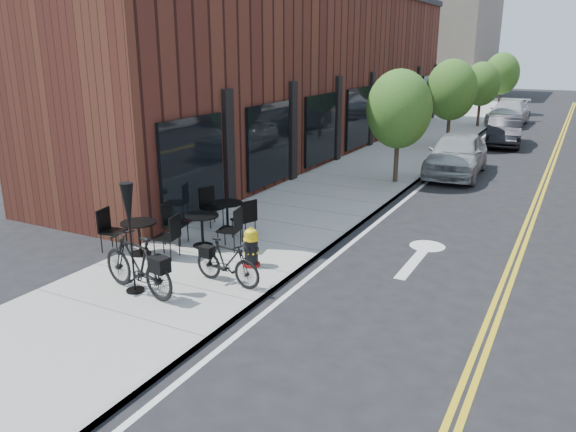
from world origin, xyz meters
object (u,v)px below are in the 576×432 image
Objects in this scene: bistro_set_a at (139,233)px; patio_umbrella at (129,215)px; bistro_set_c at (227,213)px; parked_car_a at (457,154)px; parked_car_b at (504,130)px; bicycle_right at (227,262)px; bicycle_left at (137,264)px; fire_hydrant at (251,248)px; bistro_set_b at (202,226)px; parked_car_c at (509,113)px.

bistro_set_a is 2.30m from patio_umbrella.
parked_car_a is (3.62, 9.86, 0.18)m from bistro_set_c.
parked_car_b is at bearing 79.93° from patio_umbrella.
parked_car_a is at bearing 59.75° from bistro_set_a.
patio_umbrella reaches higher than bistro_set_a.
bicycle_left is at bearing 136.54° from bicycle_right.
bicycle_right reaches higher than fire_hydrant.
parked_car_c reaches higher than bistro_set_b.
patio_umbrella reaches higher than bistro_set_b.
patio_umbrella is at bearing -124.11° from fire_hydrant.
patio_umbrella reaches higher than bicycle_right.
bistro_set_c reaches higher than bicycle_right.
bicycle_left is 1.70m from bicycle_right.
parked_car_c is (3.49, 25.52, 0.12)m from bistro_set_c.
bistro_set_b is 0.40× the size of parked_car_a.
bistro_set_a reaches higher than fire_hydrant.
parked_car_c reaches higher than fire_hydrant.
parked_car_c is at bearing 89.53° from parked_car_b.
parked_car_b is (4.28, 17.69, 0.10)m from bistro_set_c.
bicycle_left is (-1.18, -2.18, 0.18)m from fire_hydrant.
bistro_set_c reaches higher than fire_hydrant.
fire_hydrant is 0.56× the size of bicycle_right.
bicycle_right is at bearing -52.55° from bistro_set_b.
parked_car_a is (3.53, 11.06, 0.18)m from bistro_set_b.
fire_hydrant is at bearing 59.22° from patio_umbrella.
bicycle_left is 1.05× the size of bistro_set_a.
bistro_set_c is (-1.83, 2.75, 0.03)m from bicycle_right.
parked_car_a is 15.66m from parked_car_c.
parked_car_a is (3.06, 13.74, 0.09)m from bicycle_left.
parked_car_c reaches higher than parked_car_b.
bicycle_left is at bearing -104.99° from parked_car_a.
bistro_set_c is (-0.56, 3.88, -0.09)m from bicycle_left.
parked_car_b is (2.54, 19.39, 0.19)m from fire_hydrant.
bistro_set_c is 0.37× the size of parked_car_c.
parked_car_c is at bearing 72.03° from bistro_set_b.
parked_car_a reaches higher than bistro_set_a.
bistro_set_b reaches higher than bicycle_right.
fire_hydrant is 0.18× the size of parked_car_a.
fire_hydrant is at bearing -91.75° from parked_car_c.
parked_car_c is at bearing 1.24° from bicycle_right.
bistro_set_b reaches higher than bistro_set_c.
patio_umbrella is 29.57m from parked_car_c.
parked_car_a is at bearing -87.61° from parked_car_c.
bicycle_left is 2.73m from bistro_set_b.
bistro_set_b is at bearing 39.23° from bistro_set_a.
bistro_set_a is at bearing -112.62° from parked_car_a.
patio_umbrella is 0.46× the size of parked_car_a.
patio_umbrella is at bearing -61.11° from bistro_set_a.
parked_car_a is 1.07× the size of parked_car_b.
parked_car_a is at bearing 90.69° from bistro_set_c.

